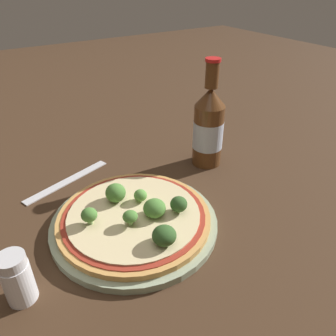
% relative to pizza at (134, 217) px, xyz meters
% --- Properties ---
extents(ground_plane, '(3.00, 3.00, 0.00)m').
position_rel_pizza_xyz_m(ground_plane, '(-0.01, -0.01, -0.02)').
color(ground_plane, '#3D2819').
extents(plate, '(0.27, 0.27, 0.01)m').
position_rel_pizza_xyz_m(plate, '(-0.00, 0.00, -0.01)').
color(plate, '#93A384').
rests_on(plate, ground_plane).
extents(pizza, '(0.25, 0.25, 0.01)m').
position_rel_pizza_xyz_m(pizza, '(0.00, 0.00, 0.00)').
color(pizza, tan).
rests_on(pizza, plate).
extents(broccoli_floret_0, '(0.02, 0.02, 0.02)m').
position_rel_pizza_xyz_m(broccoli_floret_0, '(-0.02, 0.03, 0.02)').
color(broccoli_floret_0, '#7A9E5B').
rests_on(broccoli_floret_0, pizza).
extents(broccoli_floret_1, '(0.03, 0.03, 0.03)m').
position_rel_pizza_xyz_m(broccoli_floret_1, '(-0.05, -0.01, 0.02)').
color(broccoli_floret_1, '#7A9E5B').
rests_on(broccoli_floret_1, pizza).
extents(broccoli_floret_2, '(0.02, 0.02, 0.03)m').
position_rel_pizza_xyz_m(broccoli_floret_2, '(0.02, -0.02, 0.02)').
color(broccoli_floret_2, '#7A9E5B').
rests_on(broccoli_floret_2, pizza).
extents(broccoli_floret_3, '(0.04, 0.04, 0.03)m').
position_rel_pizza_xyz_m(broccoli_floret_3, '(0.02, 0.03, 0.02)').
color(broccoli_floret_3, '#7A9E5B').
rests_on(broccoli_floret_3, pizza).
extents(broccoli_floret_4, '(0.04, 0.04, 0.03)m').
position_rel_pizza_xyz_m(broccoli_floret_4, '(0.08, 0.01, 0.02)').
color(broccoli_floret_4, '#7A9E5B').
rests_on(broccoli_floret_4, pizza).
extents(broccoli_floret_5, '(0.03, 0.03, 0.03)m').
position_rel_pizza_xyz_m(broccoli_floret_5, '(0.04, 0.06, 0.02)').
color(broccoli_floret_5, '#7A9E5B').
rests_on(broccoli_floret_5, pizza).
extents(broccoli_floret_6, '(0.02, 0.02, 0.03)m').
position_rel_pizza_xyz_m(broccoli_floret_6, '(-0.01, -0.07, 0.02)').
color(broccoli_floret_6, '#7A9E5B').
rests_on(broccoli_floret_6, pizza).
extents(beer_bottle, '(0.06, 0.06, 0.22)m').
position_rel_pizza_xyz_m(beer_bottle, '(-0.10, 0.23, 0.06)').
color(beer_bottle, '#563319').
rests_on(beer_bottle, ground_plane).
extents(pepper_shaker, '(0.04, 0.04, 0.07)m').
position_rel_pizza_xyz_m(pepper_shaker, '(0.04, -0.18, 0.02)').
color(pepper_shaker, silver).
rests_on(pepper_shaker, ground_plane).
extents(fork, '(0.08, 0.18, 0.00)m').
position_rel_pizza_xyz_m(fork, '(-0.19, -0.05, -0.02)').
color(fork, silver).
rests_on(fork, ground_plane).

